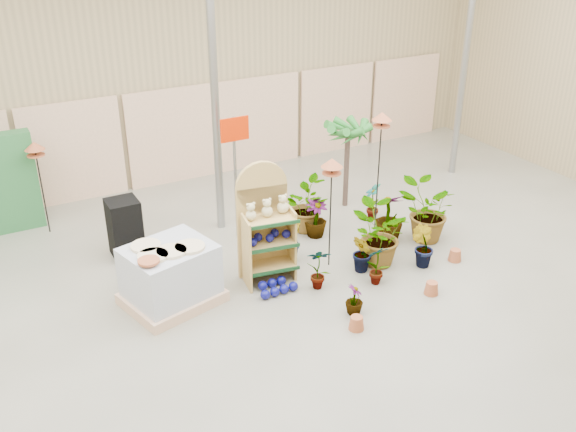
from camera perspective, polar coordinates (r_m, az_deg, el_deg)
name	(u,v)px	position (r m, az deg, el deg)	size (l,w,h in m)	color
room	(289,157)	(8.77, 0.13, 5.23)	(15.20, 12.10, 4.70)	#6D6A5C
display_shelf	(265,227)	(9.81, -2.08, -0.96)	(0.87, 0.63, 1.92)	#AF8D4B
teddy_bears	(268,209)	(9.60, -1.77, 0.66)	(0.70, 0.18, 0.29)	beige
gazing_balls_shelf	(268,237)	(9.78, -1.76, -1.86)	(0.70, 0.24, 0.13)	navy
gazing_balls_floor	(276,287)	(9.81, -1.05, -6.35)	(0.63, 0.39, 0.15)	navy
pallet_stack	(170,275)	(9.51, -10.41, -5.22)	(1.53, 1.37, 0.96)	tan
charcoal_planters	(125,228)	(10.93, -14.29, -1.04)	(0.50, 0.50, 1.00)	black
offer_sign	(235,154)	(10.77, -4.73, 5.54)	(0.50, 0.08, 2.20)	gray
bird_table_front	(332,167)	(9.80, 3.92, 4.40)	(0.34, 0.34, 1.86)	black
bird_table_right	(382,121)	(11.00, 8.34, 8.36)	(0.34, 0.34, 2.19)	black
bird_table_back	(35,149)	(11.74, -21.58, 5.57)	(0.34, 0.34, 1.71)	black
palm	(348,130)	(12.05, 5.36, 7.64)	(0.70, 0.70, 1.81)	#47352C
potted_plant_0	(319,268)	(9.77, 2.74, -4.62)	(0.37, 0.25, 0.71)	#237025
potted_plant_1	(363,253)	(10.23, 6.65, -3.33)	(0.37, 0.30, 0.68)	#237025
potted_plant_2	(377,236)	(10.40, 7.92, -1.77)	(0.93, 0.81, 1.03)	#237025
potted_plant_3	(389,218)	(11.21, 8.97, -0.13)	(0.50, 0.50, 0.89)	#237025
potted_plant_4	(373,201)	(11.98, 7.53, 1.32)	(0.38, 0.26, 0.72)	#237025
potted_plant_5	(291,241)	(10.54, 0.31, -2.22)	(0.37, 0.30, 0.68)	#237025
potted_plant_6	(304,206)	(11.44, 1.42, 0.94)	(0.85, 0.74, 0.95)	#237025
potted_plant_7	(354,300)	(9.29, 5.92, -7.41)	(0.26, 0.26, 0.46)	#237025
potted_plant_8	(377,264)	(9.97, 7.94, -4.24)	(0.36, 0.24, 0.68)	#237025
potted_plant_9	(422,247)	(10.58, 11.85, -2.67)	(0.38, 0.31, 0.69)	#237025
potted_plant_10	(426,212)	(11.28, 12.17, 0.32)	(0.97, 0.84, 1.08)	#237025
potted_plant_11	(316,218)	(11.27, 2.48, -0.18)	(0.39, 0.39, 0.70)	#237025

